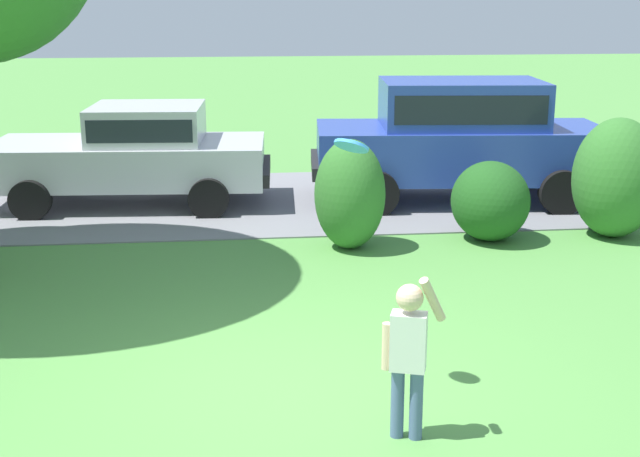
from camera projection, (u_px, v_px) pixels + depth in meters
The scene contains 9 objects.
ground_plane at pixel (283, 390), 7.32m from camera, with size 80.00×80.00×0.00m, color #518E42.
driveway_strip at pixel (254, 201), 13.91m from camera, with size 28.00×4.40×0.02m, color slate.
shrub_centre_left at pixel (350, 194), 11.22m from camera, with size 0.92×0.98×1.44m.
shrub_centre at pixel (490, 204), 11.66m from camera, with size 1.04×1.14×1.07m.
shrub_centre_right at pixel (615, 183), 11.79m from camera, with size 1.18×1.18×1.63m.
parked_sedan at pixel (135, 151), 13.55m from camera, with size 4.50×2.29×1.56m.
parked_suv at pixel (460, 134), 13.73m from camera, with size 4.83×2.39×1.92m.
child_thrower at pixel (408, 348), 6.36m from camera, with size 0.48×0.23×1.29m.
frisbee at pixel (351, 146), 6.82m from camera, with size 0.31×0.27×0.21m.
Camera 1 is at (-0.41, -6.71, 3.23)m, focal length 48.90 mm.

